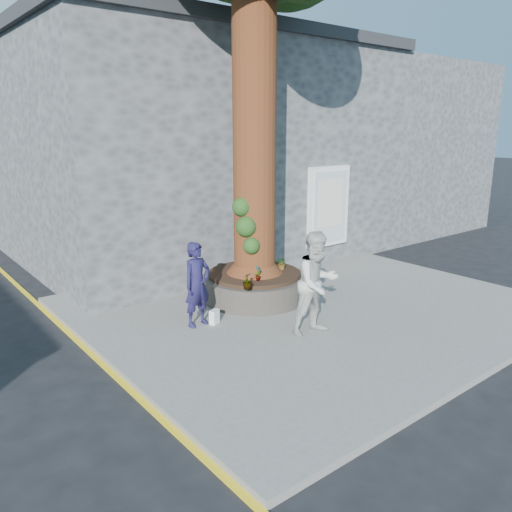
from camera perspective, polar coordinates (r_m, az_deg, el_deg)
ground at (r=9.34m, az=3.65°, el=-9.66°), size 120.00×120.00×0.00m
pavement at (r=10.95m, az=5.99°, el=-5.65°), size 9.00×8.00×0.12m
yellow_line at (r=8.66m, az=-16.64°, el=-12.30°), size 0.10×30.00×0.01m
stone_shop at (r=15.82m, az=-7.20°, el=12.01°), size 10.30×8.30×6.30m
neighbour_shop at (r=21.14m, az=12.04°, el=11.98°), size 6.00×8.00×6.00m
planter at (r=11.10m, az=-0.18°, el=-3.36°), size 2.30×2.30×0.60m
man at (r=9.51m, az=-6.74°, el=-3.25°), size 0.65×0.47×1.63m
woman at (r=9.11m, az=7.00°, el=-3.11°), size 0.99×0.80×1.92m
shopping_bag at (r=9.75m, az=-4.78°, el=-6.95°), size 0.23×0.19×0.28m
plant_a at (r=10.34m, az=0.23°, el=-1.95°), size 0.21×0.20×0.34m
plant_b at (r=10.89m, az=6.12°, el=-1.12°), size 0.26×0.26×0.36m
plant_c at (r=9.82m, az=-0.99°, el=-2.87°), size 0.23×0.23×0.33m
plant_d at (r=11.17m, az=3.00°, el=-0.86°), size 0.31×0.33×0.29m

